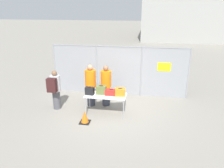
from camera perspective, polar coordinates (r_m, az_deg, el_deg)
The scene contains 13 objects.
ground_plane at distance 8.88m, azimuth -0.23°, elevation -7.74°, with size 120.00×120.00×0.00m, color gray.
fence_section at distance 10.37m, azimuth 1.83°, elevation 3.73°, with size 6.47×0.07×2.38m.
inspection_table at distance 8.62m, azimuth -1.69°, elevation -3.31°, with size 1.62×0.75×0.79m.
suitcase_black at distance 8.63m, azimuth -5.86°, elevation -1.80°, with size 0.35×0.23×0.33m.
suitcase_olive at distance 8.65m, azimuth -2.81°, elevation -1.56°, with size 0.38×0.26×0.36m.
suitcase_red at distance 8.55m, azimuth -0.12°, elevation -2.21°, with size 0.50×0.26×0.24m.
suitcase_orange at distance 8.52m, azimuth 2.14°, elevation -2.09°, with size 0.43×0.38×0.30m.
traveler_hooded at distance 9.21m, azimuth -14.66°, elevation -1.16°, with size 0.41×0.64×1.66m.
security_worker_near at distance 9.28m, azimuth -1.57°, elevation -0.29°, with size 0.44×0.44×1.78m.
security_worker_far at distance 9.31m, azimuth -5.62°, elevation -0.20°, with size 0.45×0.45×1.82m.
utility_trailer at distance 12.48m, azimuth 10.82°, elevation 2.04°, with size 3.89×1.89×0.65m.
distant_hangar at distance 33.29m, azimuth 21.42°, elevation 15.95°, with size 14.74×12.66×5.35m.
traffic_cone at distance 8.21m, azimuth -7.14°, elevation -8.63°, with size 0.38×0.38×0.47m.
Camera 1 is at (1.34, -7.77, 4.09)m, focal length 35.00 mm.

